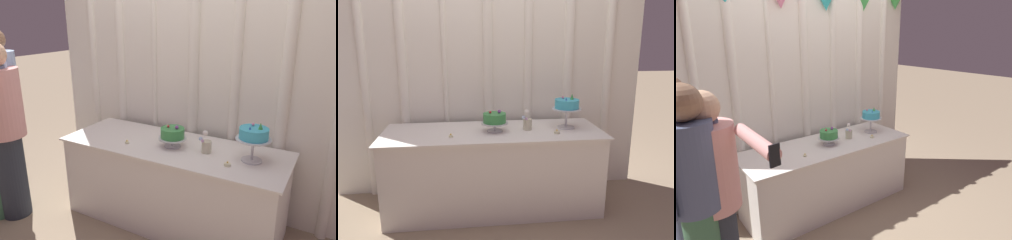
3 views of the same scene
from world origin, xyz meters
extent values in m
plane|color=gray|center=(0.00, 0.00, 0.00)|extent=(24.00, 24.00, 0.00)
cube|color=white|center=(0.00, 0.54, 1.32)|extent=(3.09, 0.04, 2.64)
cylinder|color=white|center=(-1.18, 0.52, 1.32)|extent=(0.08, 0.08, 2.64)
cylinder|color=white|center=(-0.82, 0.52, 1.32)|extent=(0.09, 0.09, 2.64)
cylinder|color=white|center=(-0.43, 0.52, 1.32)|extent=(0.05, 0.05, 2.64)
cylinder|color=white|center=(-0.01, 0.52, 1.32)|extent=(0.10, 0.10, 2.64)
cylinder|color=white|center=(0.39, 0.52, 1.32)|extent=(0.08, 0.08, 2.64)
cylinder|color=white|center=(0.80, 0.52, 1.32)|extent=(0.10, 0.10, 2.64)
cube|color=white|center=(0.00, 0.10, 0.37)|extent=(1.90, 0.66, 0.73)
cube|color=white|center=(0.00, 0.10, 0.74)|extent=(1.95, 0.71, 0.01)
cylinder|color=silver|center=(0.01, 0.08, 0.75)|extent=(0.14, 0.14, 0.01)
cylinder|color=silver|center=(0.01, 0.08, 0.79)|extent=(0.02, 0.02, 0.06)
cylinder|color=silver|center=(0.01, 0.08, 0.82)|extent=(0.24, 0.24, 0.01)
cylinder|color=#388E47|center=(0.01, 0.08, 0.87)|extent=(0.20, 0.20, 0.08)
sphere|color=purple|center=(0.05, 0.07, 0.93)|extent=(0.03, 0.03, 0.03)
sphere|color=#DB333D|center=(-0.03, 0.07, 0.92)|extent=(0.02, 0.02, 0.02)
cylinder|color=silver|center=(0.67, 0.12, 0.75)|extent=(0.16, 0.16, 0.01)
cylinder|color=silver|center=(0.67, 0.12, 0.84)|extent=(0.02, 0.02, 0.16)
cylinder|color=silver|center=(0.67, 0.12, 0.93)|extent=(0.26, 0.26, 0.01)
cylinder|color=#3DB2D1|center=(0.67, 0.12, 0.97)|extent=(0.22, 0.22, 0.08)
cone|color=green|center=(0.72, 0.12, 1.04)|extent=(0.03, 0.03, 0.05)
sphere|color=pink|center=(0.65, 0.17, 1.02)|extent=(0.02, 0.02, 0.02)
cone|color=blue|center=(0.65, 0.08, 1.02)|extent=(0.02, 0.02, 0.03)
cylinder|color=beige|center=(0.31, 0.10, 0.80)|extent=(0.08, 0.08, 0.10)
sphere|color=#CC9EC6|center=(0.29, 0.06, 0.86)|extent=(0.03, 0.03, 0.03)
sphere|color=white|center=(0.30, 0.09, 0.91)|extent=(0.04, 0.04, 0.04)
sphere|color=silver|center=(0.27, 0.07, 0.87)|extent=(0.03, 0.03, 0.03)
cylinder|color=beige|center=(-0.37, -0.05, 0.75)|extent=(0.04, 0.04, 0.02)
sphere|color=#F9CC4C|center=(-0.37, -0.05, 0.77)|extent=(0.01, 0.01, 0.01)
cylinder|color=beige|center=(0.54, -0.05, 0.76)|extent=(0.05, 0.05, 0.02)
sphere|color=#F9CC4C|center=(0.54, -0.05, 0.78)|extent=(0.01, 0.01, 0.01)
cylinder|color=#4C5675|center=(-1.50, -0.38, 0.45)|extent=(0.29, 0.29, 0.89)
cylinder|color=#93ADD6|center=(-1.50, -0.38, 1.20)|extent=(0.40, 0.40, 0.61)
cylinder|color=#93ADD6|center=(-1.33, -0.46, 1.19)|extent=(0.08, 0.08, 0.54)
cylinder|color=#282D38|center=(-1.35, -0.52, 0.40)|extent=(0.36, 0.36, 0.79)
cylinder|color=#D6938E|center=(-1.35, -0.52, 1.09)|extent=(0.50, 0.50, 0.60)
cylinder|color=#4C5675|center=(-1.30, -0.51, 1.15)|extent=(0.08, 0.08, 0.51)
camera|label=1|loc=(1.21, -2.16, 1.81)|focal=34.74mm
camera|label=2|loc=(-0.22, -2.69, 1.56)|focal=34.89mm
camera|label=3|loc=(-1.73, -2.50, 1.96)|focal=31.88mm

